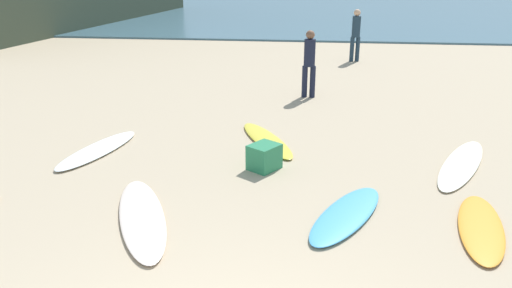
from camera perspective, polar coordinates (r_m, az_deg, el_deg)
name	(u,v)px	position (r m, az deg, el deg)	size (l,w,h in m)	color
ocean_water	(306,2)	(41.35, 5.76, 15.99)	(120.00, 40.00, 0.08)	#426675
surfboard_0	(98,150)	(9.56, -17.76, -0.62)	(0.57, 2.15, 0.08)	white
surfboard_1	(346,214)	(6.98, 10.38, -7.99)	(0.59, 1.96, 0.08)	#48A2D7
surfboard_2	(142,217)	(6.99, -13.02, -8.18)	(0.59, 2.41, 0.08)	#F5DECF
surfboard_4	(267,140)	(9.61, 1.24, 0.50)	(0.50, 2.18, 0.07)	yellow
surfboard_5	(462,164)	(9.21, 22.60, -2.13)	(0.54, 2.60, 0.06)	#EDE7CD
surfboard_6	(481,227)	(7.22, 24.48, -8.72)	(0.56, 1.91, 0.07)	orange
beachgoer_near	(309,61)	(12.60, 6.17, 9.53)	(0.34, 0.28, 1.69)	#191E33
beachgoer_mid	(356,33)	(17.46, 11.44, 12.47)	(0.34, 0.34, 1.75)	#1E3342
beach_cooler	(264,157)	(8.30, 0.96, -1.50)	(0.48, 0.41, 0.43)	#287F51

